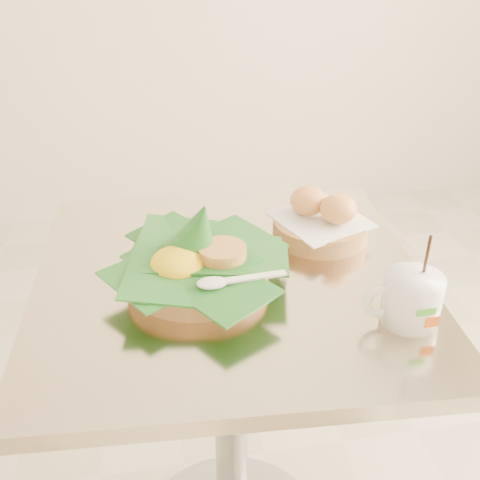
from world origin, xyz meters
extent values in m
cylinder|color=gray|center=(0.09, -0.01, 0.37)|extent=(0.07, 0.07, 0.69)
cube|color=beige|center=(0.09, -0.01, 0.73)|extent=(0.74, 0.74, 0.03)
cylinder|color=#A27345|center=(0.03, -0.02, 0.77)|extent=(0.25, 0.25, 0.04)
cone|color=#1B5518|center=(0.04, 0.00, 0.85)|extent=(0.16, 0.15, 0.13)
ellipsoid|color=yellow|center=(0.00, -0.03, 0.80)|extent=(0.10, 0.10, 0.05)
cylinder|color=#CC9347|center=(0.08, -0.03, 0.81)|extent=(0.08, 0.08, 0.02)
cylinder|color=#A27345|center=(0.30, 0.10, 0.77)|extent=(0.19, 0.19, 0.04)
cube|color=white|center=(0.30, 0.10, 0.79)|extent=(0.21, 0.21, 0.01)
ellipsoid|color=#C0622C|center=(0.28, 0.13, 0.82)|extent=(0.07, 0.07, 0.06)
ellipsoid|color=#C0622C|center=(0.32, 0.08, 0.82)|extent=(0.07, 0.07, 0.06)
cylinder|color=white|center=(0.36, -0.20, 0.79)|extent=(0.09, 0.09, 0.08)
torus|color=white|center=(0.30, -0.20, 0.79)|extent=(0.06, 0.01, 0.06)
cylinder|color=#3F1F12|center=(0.36, -0.20, 0.83)|extent=(0.09, 0.09, 0.01)
cylinder|color=black|center=(0.37, -0.19, 0.85)|extent=(0.03, 0.04, 0.12)
cube|color=green|center=(0.36, -0.24, 0.80)|extent=(0.03, 0.00, 0.01)
cube|color=orange|center=(0.37, -0.24, 0.78)|extent=(0.02, 0.00, 0.02)
camera|label=1|loc=(-0.05, -0.92, 1.34)|focal=45.00mm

